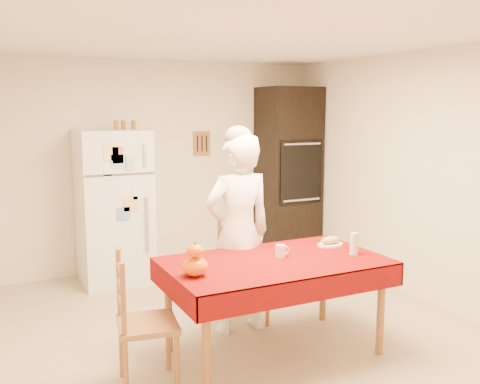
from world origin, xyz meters
TOP-DOWN VIEW (x-y plane):
  - floor at (0.00, 0.00)m, footprint 4.50×4.50m
  - room_shell at (0.00, 0.00)m, footprint 4.02×4.52m
  - refrigerator at (-0.65, 1.88)m, footprint 0.75×0.74m
  - oven_cabinet at (1.63, 1.93)m, footprint 0.70×0.62m
  - dining_table at (0.05, -0.48)m, footprint 1.70×1.00m
  - chair_far at (0.13, 0.26)m, footprint 0.49×0.48m
  - chair_left at (-1.06, -0.53)m, footprint 0.46×0.48m
  - seated_woman at (-0.01, 0.05)m, footprint 0.64×0.43m
  - coffee_mug at (0.13, -0.44)m, footprint 0.08×0.08m
  - pumpkin_lower at (-0.65, -0.59)m, footprint 0.18×0.18m
  - pumpkin_upper at (-0.65, -0.59)m, footprint 0.12×0.12m
  - wine_glass at (0.70, -0.62)m, footprint 0.07×0.07m
  - bread_plate at (0.70, -0.31)m, footprint 0.24×0.24m
  - bread_loaf at (0.70, -0.31)m, footprint 0.18×0.10m
  - spice_jar_left at (-0.58, 1.93)m, footprint 0.05×0.05m
  - spice_jar_mid at (-0.50, 1.93)m, footprint 0.05×0.05m
  - spice_jar_right at (-0.39, 1.93)m, footprint 0.05×0.05m

SIDE VIEW (x-z plane):
  - floor at x=0.00m, z-range 0.00..0.00m
  - chair_far at x=0.13m, z-range 0.03..0.98m
  - chair_left at x=-1.06m, z-range 0.03..0.98m
  - dining_table at x=0.05m, z-range 0.31..1.07m
  - bread_plate at x=0.70m, z-range 0.76..0.78m
  - bread_loaf at x=0.70m, z-range 0.78..0.84m
  - coffee_mug at x=0.13m, z-range 0.76..0.86m
  - pumpkin_lower at x=-0.65m, z-range 0.76..0.90m
  - wine_glass at x=0.70m, z-range 0.76..0.94m
  - refrigerator at x=-0.65m, z-range 0.00..1.70m
  - seated_woman at x=-0.01m, z-range 0.00..1.73m
  - pumpkin_upper at x=-0.65m, z-range 0.90..0.99m
  - oven_cabinet at x=1.63m, z-range 0.00..2.20m
  - room_shell at x=0.00m, z-range 0.37..2.88m
  - spice_jar_left at x=-0.58m, z-range 1.70..1.80m
  - spice_jar_mid at x=-0.50m, z-range 1.70..1.80m
  - spice_jar_right at x=-0.39m, z-range 1.70..1.80m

